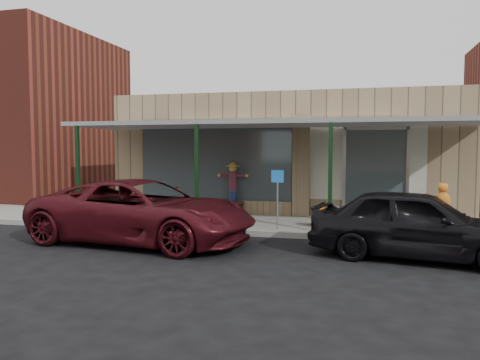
% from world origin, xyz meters
% --- Properties ---
extents(ground, '(120.00, 120.00, 0.00)m').
position_xyz_m(ground, '(0.00, 0.00, 0.00)').
color(ground, black).
rests_on(ground, ground).
extents(sidewalk, '(40.00, 3.20, 0.15)m').
position_xyz_m(sidewalk, '(0.00, 3.60, 0.07)').
color(sidewalk, gray).
rests_on(sidewalk, ground).
extents(storefront, '(12.00, 6.25, 4.20)m').
position_xyz_m(storefront, '(-0.00, 8.16, 2.09)').
color(storefront, '#977F5D').
rests_on(storefront, ground).
extents(awning, '(12.00, 3.00, 3.04)m').
position_xyz_m(awning, '(0.00, 3.56, 3.01)').
color(awning, gray).
rests_on(awning, ground).
extents(block_buildings_near, '(61.00, 8.00, 8.00)m').
position_xyz_m(block_buildings_near, '(2.01, 9.20, 3.77)').
color(block_buildings_near, maroon).
rests_on(block_buildings_near, ground).
extents(barrel_scarecrow, '(1.02, 0.86, 1.74)m').
position_xyz_m(barrel_scarecrow, '(-1.50, 4.80, 0.74)').
color(barrel_scarecrow, '#45281B').
rests_on(barrel_scarecrow, sidewalk).
extents(barrel_pumpkin, '(0.69, 0.69, 0.62)m').
position_xyz_m(barrel_pumpkin, '(1.50, 3.11, 0.37)').
color(barrel_pumpkin, '#45281B').
rests_on(barrel_pumpkin, sidewalk).
extents(handicap_sign, '(0.33, 0.05, 1.60)m').
position_xyz_m(handicap_sign, '(0.40, 2.40, 1.18)').
color(handicap_sign, gray).
rests_on(handicap_sign, sidewalk).
extents(parked_sedan, '(4.64, 2.50, 1.59)m').
position_xyz_m(parked_sedan, '(3.71, 0.44, 0.75)').
color(parked_sedan, black).
rests_on(parked_sedan, ground).
extents(car_maroon, '(5.89, 3.23, 1.56)m').
position_xyz_m(car_maroon, '(-2.65, 0.55, 0.78)').
color(car_maroon, '#4F0F17').
rests_on(car_maroon, ground).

